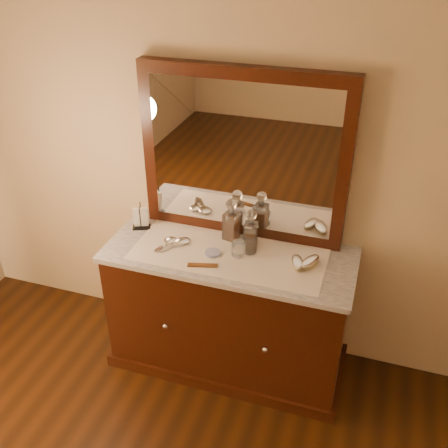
{
  "coord_description": "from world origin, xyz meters",
  "views": [
    {
      "loc": [
        0.72,
        -0.35,
        2.5
      ],
      "look_at": [
        0.0,
        1.85,
        1.1
      ],
      "focal_mm": 40.93,
      "sensor_mm": 36.0,
      "label": 1
    }
  ],
  "objects_px": {
    "mirror_frame": "(243,156)",
    "dresser_cabinet": "(229,312)",
    "napkin_rack": "(141,218)",
    "pin_dish": "(213,253)",
    "decanter_right": "(251,233)",
    "decanter_left": "(231,223)",
    "brush_far": "(310,262)",
    "comb": "(203,265)",
    "hand_mirror_inner": "(180,242)",
    "hand_mirror_outer": "(168,242)",
    "brush_near": "(297,263)"
  },
  "relations": [
    {
      "from": "dresser_cabinet",
      "to": "pin_dish",
      "type": "xyz_separation_m",
      "value": [
        -0.08,
        -0.05,
        0.45
      ]
    },
    {
      "from": "napkin_rack",
      "to": "hand_mirror_outer",
      "type": "bearing_deg",
      "value": -26.62
    },
    {
      "from": "mirror_frame",
      "to": "napkin_rack",
      "type": "distance_m",
      "value": 0.76
    },
    {
      "from": "brush_far",
      "to": "mirror_frame",
      "type": "bearing_deg",
      "value": 153.19
    },
    {
      "from": "napkin_rack",
      "to": "hand_mirror_outer",
      "type": "height_order",
      "value": "napkin_rack"
    },
    {
      "from": "pin_dish",
      "to": "decanter_right",
      "type": "relative_size",
      "value": 0.35
    },
    {
      "from": "dresser_cabinet",
      "to": "napkin_rack",
      "type": "bearing_deg",
      "value": 171.03
    },
    {
      "from": "pin_dish",
      "to": "napkin_rack",
      "type": "xyz_separation_m",
      "value": [
        -0.52,
        0.14,
        0.05
      ]
    },
    {
      "from": "dresser_cabinet",
      "to": "hand_mirror_outer",
      "type": "bearing_deg",
      "value": -177.0
    },
    {
      "from": "brush_far",
      "to": "hand_mirror_inner",
      "type": "height_order",
      "value": "brush_far"
    },
    {
      "from": "decanter_left",
      "to": "dresser_cabinet",
      "type": "bearing_deg",
      "value": -76.31
    },
    {
      "from": "decanter_right",
      "to": "brush_near",
      "type": "relative_size",
      "value": 1.6
    },
    {
      "from": "hand_mirror_outer",
      "to": "dresser_cabinet",
      "type": "bearing_deg",
      "value": 3.0
    },
    {
      "from": "mirror_frame",
      "to": "dresser_cabinet",
      "type": "bearing_deg",
      "value": -90.0
    },
    {
      "from": "napkin_rack",
      "to": "hand_mirror_outer",
      "type": "relative_size",
      "value": 0.85
    },
    {
      "from": "brush_near",
      "to": "brush_far",
      "type": "xyz_separation_m",
      "value": [
        0.07,
        0.03,
        0.0
      ]
    },
    {
      "from": "dresser_cabinet",
      "to": "brush_near",
      "type": "xyz_separation_m",
      "value": [
        0.39,
        -0.01,
        0.46
      ]
    },
    {
      "from": "pin_dish",
      "to": "brush_far",
      "type": "relative_size",
      "value": 0.52
    },
    {
      "from": "brush_near",
      "to": "brush_far",
      "type": "relative_size",
      "value": 0.92
    },
    {
      "from": "dresser_cabinet",
      "to": "mirror_frame",
      "type": "relative_size",
      "value": 1.17
    },
    {
      "from": "mirror_frame",
      "to": "decanter_left",
      "type": "relative_size",
      "value": 4.55
    },
    {
      "from": "mirror_frame",
      "to": "hand_mirror_inner",
      "type": "bearing_deg",
      "value": -140.55
    },
    {
      "from": "mirror_frame",
      "to": "comb",
      "type": "relative_size",
      "value": 7.17
    },
    {
      "from": "napkin_rack",
      "to": "hand_mirror_outer",
      "type": "distance_m",
      "value": 0.26
    },
    {
      "from": "pin_dish",
      "to": "decanter_left",
      "type": "xyz_separation_m",
      "value": [
        0.05,
        0.19,
        0.09
      ]
    },
    {
      "from": "pin_dish",
      "to": "comb",
      "type": "xyz_separation_m",
      "value": [
        -0.01,
        -0.13,
        -0.0
      ]
    },
    {
      "from": "mirror_frame",
      "to": "decanter_left",
      "type": "xyz_separation_m",
      "value": [
        -0.04,
        -0.1,
        -0.39
      ]
    },
    {
      "from": "hand_mirror_inner",
      "to": "napkin_rack",
      "type": "bearing_deg",
      "value": 161.08
    },
    {
      "from": "brush_near",
      "to": "hand_mirror_outer",
      "type": "relative_size",
      "value": 0.81
    },
    {
      "from": "hand_mirror_inner",
      "to": "hand_mirror_outer",
      "type": "bearing_deg",
      "value": -168.99
    },
    {
      "from": "brush_near",
      "to": "hand_mirror_inner",
      "type": "height_order",
      "value": "brush_near"
    },
    {
      "from": "pin_dish",
      "to": "comb",
      "type": "height_order",
      "value": "pin_dish"
    },
    {
      "from": "pin_dish",
      "to": "brush_near",
      "type": "distance_m",
      "value": 0.48
    },
    {
      "from": "decanter_right",
      "to": "napkin_rack",
      "type": "bearing_deg",
      "value": 179.49
    },
    {
      "from": "dresser_cabinet",
      "to": "decanter_left",
      "type": "xyz_separation_m",
      "value": [
        -0.04,
        0.15,
        0.55
      ]
    },
    {
      "from": "hand_mirror_outer",
      "to": "hand_mirror_inner",
      "type": "xyz_separation_m",
      "value": [
        0.07,
        0.01,
        0.0
      ]
    },
    {
      "from": "decanter_left",
      "to": "decanter_right",
      "type": "height_order",
      "value": "decanter_left"
    },
    {
      "from": "mirror_frame",
      "to": "decanter_left",
      "type": "distance_m",
      "value": 0.41
    },
    {
      "from": "dresser_cabinet",
      "to": "decanter_left",
      "type": "distance_m",
      "value": 0.57
    },
    {
      "from": "brush_near",
      "to": "dresser_cabinet",
      "type": "bearing_deg",
      "value": 178.08
    },
    {
      "from": "comb",
      "to": "brush_near",
      "type": "relative_size",
      "value": 1.08
    },
    {
      "from": "decanter_left",
      "to": "hand_mirror_outer",
      "type": "xyz_separation_m",
      "value": [
        -0.34,
        -0.17,
        -0.09
      ]
    },
    {
      "from": "mirror_frame",
      "to": "napkin_rack",
      "type": "xyz_separation_m",
      "value": [
        -0.6,
        -0.15,
        -0.43
      ]
    },
    {
      "from": "comb",
      "to": "brush_far",
      "type": "height_order",
      "value": "brush_far"
    },
    {
      "from": "decanter_left",
      "to": "brush_far",
      "type": "distance_m",
      "value": 0.52
    },
    {
      "from": "dresser_cabinet",
      "to": "napkin_rack",
      "type": "relative_size",
      "value": 8.62
    },
    {
      "from": "decanter_left",
      "to": "brush_near",
      "type": "xyz_separation_m",
      "value": [
        0.43,
        -0.16,
        -0.08
      ]
    },
    {
      "from": "comb",
      "to": "brush_near",
      "type": "height_order",
      "value": "brush_near"
    },
    {
      "from": "comb",
      "to": "decanter_left",
      "type": "distance_m",
      "value": 0.34
    },
    {
      "from": "dresser_cabinet",
      "to": "hand_mirror_inner",
      "type": "relative_size",
      "value": 6.72
    }
  ]
}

